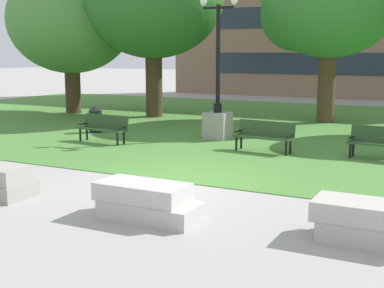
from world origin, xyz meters
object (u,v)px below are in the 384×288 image
Objects in this scene: concrete_block_right at (374,224)px; trash_bin at (95,119)px; concrete_block_left at (147,202)px; park_bench_near_right at (383,141)px; park_bench_far_right at (265,134)px; park_bench_near_left at (104,127)px; lamp_post_right at (218,110)px.

trash_bin is at bearing 146.10° from concrete_block_right.
park_bench_near_right is at bearing 67.92° from concrete_block_left.
park_bench_near_right reaches higher than concrete_block_left.
concrete_block_right is at bearing -57.80° from park_bench_far_right.
park_bench_near_left is (-5.55, 6.23, 0.23)m from concrete_block_left.
park_bench_near_right and park_bench_far_right have the same top height.
park_bench_near_left is at bearing -172.26° from park_bench_near_right.
trash_bin is (-6.86, 0.86, -0.04)m from park_bench_far_right.
park_bench_far_right is at bearing -174.19° from park_bench_near_right.
trash_bin is at bearing -171.27° from lamp_post_right.
concrete_block_right is 1.04× the size of park_bench_near_right.
concrete_block_right is at bearing 8.18° from concrete_block_left.
park_bench_near_left is 5.32m from park_bench_far_right.
park_bench_near_right is (3.00, 7.39, 0.23)m from concrete_block_left.
park_bench_near_left is at bearing -46.27° from trash_bin.
park_bench_near_left reaches higher than concrete_block_left.
concrete_block_right is 1.04× the size of park_bench_near_left.
park_bench_near_right is at bearing 7.74° from park_bench_near_left.
park_bench_near_left is 0.38× the size of lamp_post_right.
park_bench_near_right is 3.31m from park_bench_far_right.
park_bench_near_left is 3.87m from lamp_post_right.
lamp_post_right is at bearing 145.10° from park_bench_far_right.
lamp_post_right reaches higher than trash_bin.
concrete_block_right is 1.04× the size of park_bench_far_right.
trash_bin is (-7.16, 7.92, 0.20)m from concrete_block_left.
concrete_block_right is (3.81, 0.55, 0.00)m from concrete_block_left.
lamp_post_right is at bearing 106.40° from concrete_block_left.
concrete_block_left is 8.35m from park_bench_near_left.
lamp_post_right is at bearing 128.15° from concrete_block_right.
concrete_block_left is at bearing -47.87° from trash_bin.
concrete_block_left and concrete_block_right have the same top height.
park_bench_far_right is (5.25, 0.83, 0.00)m from park_bench_near_left.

